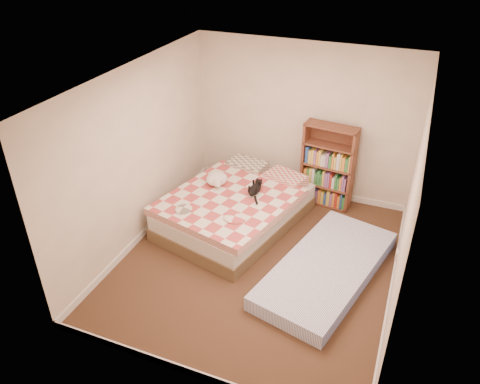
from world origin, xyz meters
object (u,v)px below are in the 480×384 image
at_px(black_cat, 256,188).
at_px(floor_mattress, 327,269).
at_px(bed, 236,207).
at_px(bookshelf, 327,175).
at_px(white_dog, 217,179).

bearing_deg(black_cat, floor_mattress, -35.39).
relative_size(bed, black_cat, 4.33).
height_order(bookshelf, floor_mattress, bookshelf).
bearing_deg(floor_mattress, black_cat, 161.54).
relative_size(bed, floor_mattress, 1.10).
relative_size(floor_mattress, white_dog, 5.41).
height_order(bed, bookshelf, bookshelf).
relative_size(bookshelf, white_dog, 3.21).
bearing_deg(white_dog, floor_mattress, -8.22).
bearing_deg(bed, floor_mattress, -10.41).
relative_size(bed, white_dog, 5.94).
bearing_deg(white_dog, bookshelf, 47.35).
height_order(black_cat, white_dog, white_dog).
height_order(bookshelf, black_cat, bookshelf).
height_order(bed, white_dog, white_dog).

